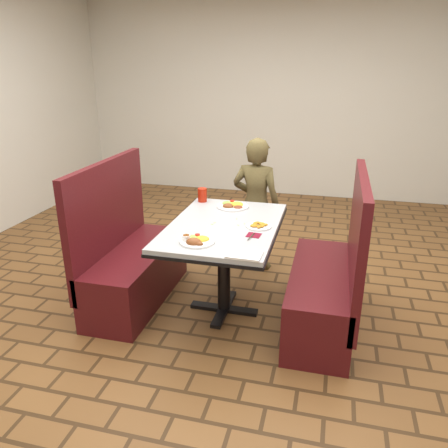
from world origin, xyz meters
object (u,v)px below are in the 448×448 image
at_px(red_tumbler, 202,195).
at_px(booth_bench_left, 131,263).
at_px(far_dinner_plate, 233,204).
at_px(diner_person, 256,205).
at_px(plantain_plate, 259,226).
at_px(dining_table, 224,236).
at_px(booth_bench_right, 328,286).
at_px(near_dinner_plate, 196,239).

bearing_deg(red_tumbler, booth_bench_left, -133.10).
height_order(far_dinner_plate, red_tumbler, red_tumbler).
height_order(diner_person, plantain_plate, diner_person).
relative_size(booth_bench_left, diner_person, 0.95).
xyz_separation_m(booth_bench_left, red_tumbler, (0.47, 0.51, 0.48)).
bearing_deg(diner_person, dining_table, 92.87).
distance_m(booth_bench_left, far_dinner_plate, 0.98).
relative_size(booth_bench_right, plantain_plate, 6.39).
bearing_deg(red_tumbler, dining_table, -57.34).
relative_size(near_dinner_plate, far_dinner_plate, 0.90).
relative_size(booth_bench_right, near_dinner_plate, 5.02).
bearing_deg(booth_bench_left, dining_table, 0.00).
relative_size(near_dinner_plate, red_tumbler, 2.02).
bearing_deg(booth_bench_right, booth_bench_left, 180.00).
xyz_separation_m(booth_bench_left, plantain_plate, (1.06, -0.00, 0.43)).
bearing_deg(dining_table, booth_bench_left, 180.00).
bearing_deg(diner_person, plantain_plate, 109.77).
bearing_deg(booth_bench_right, red_tumbler, 155.73).
xyz_separation_m(booth_bench_left, booth_bench_right, (1.60, 0.00, 0.00)).
xyz_separation_m(booth_bench_left, near_dinner_plate, (0.71, -0.40, 0.45)).
xyz_separation_m(near_dinner_plate, far_dinner_plate, (0.06, 0.81, -0.00)).
bearing_deg(booth_bench_right, dining_table, 180.00).
distance_m(near_dinner_plate, plantain_plate, 0.53).
distance_m(booth_bench_right, near_dinner_plate, 1.07).
bearing_deg(red_tumbler, diner_person, 43.10).
bearing_deg(diner_person, booth_bench_right, 137.06).
xyz_separation_m(diner_person, near_dinner_plate, (-0.18, -1.29, 0.14)).
relative_size(diner_person, red_tumbler, 10.69).
height_order(dining_table, near_dinner_plate, near_dinner_plate).
height_order(booth_bench_left, booth_bench_right, same).
relative_size(dining_table, booth_bench_right, 1.01).
distance_m(booth_bench_right, far_dinner_plate, 1.03).
distance_m(booth_bench_left, plantain_plate, 1.15).
distance_m(plantain_plate, red_tumbler, 0.78).
bearing_deg(booth_bench_right, diner_person, 128.76).
height_order(dining_table, red_tumbler, red_tumbler).
distance_m(booth_bench_right, plantain_plate, 0.69).
relative_size(plantain_plate, red_tumbler, 1.58).
distance_m(diner_person, plantain_plate, 0.92).
distance_m(diner_person, far_dinner_plate, 0.51).
height_order(booth_bench_left, red_tumbler, booth_bench_left).
distance_m(booth_bench_left, near_dinner_plate, 0.93).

